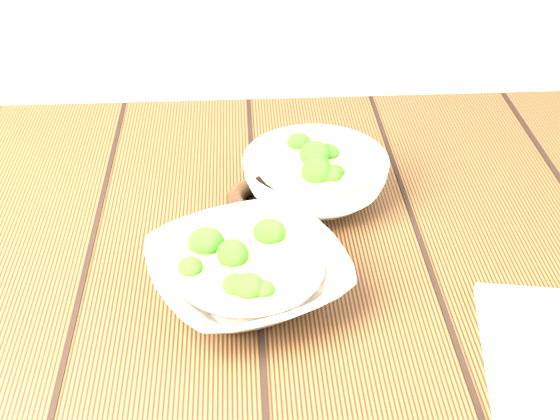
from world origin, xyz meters
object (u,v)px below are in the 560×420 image
(table, at_px, (274,321))
(soup_bowl_back, at_px, (315,177))
(trivet, at_px, (264,200))
(soup_bowl_front, at_px, (248,273))

(table, height_order, soup_bowl_back, soup_bowl_back)
(trivet, bearing_deg, table, -85.00)
(soup_bowl_back, bearing_deg, table, -119.52)
(trivet, bearing_deg, soup_bowl_front, -98.22)
(table, distance_m, soup_bowl_back, 0.19)
(soup_bowl_front, bearing_deg, soup_bowl_back, 63.95)
(table, bearing_deg, soup_bowl_back, 60.48)
(soup_bowl_front, height_order, soup_bowl_back, soup_bowl_back)
(table, height_order, trivet, trivet)
(table, xyz_separation_m, soup_bowl_back, (0.06, 0.11, 0.15))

